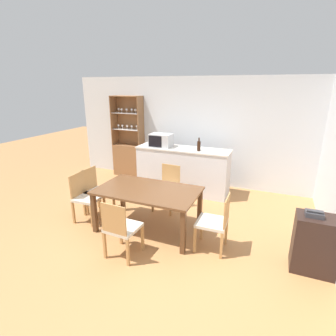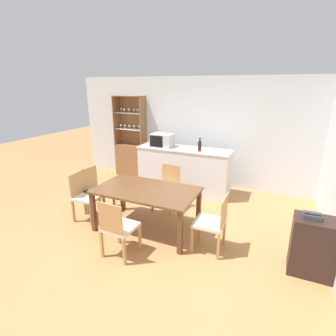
{
  "view_description": "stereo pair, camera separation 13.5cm",
  "coord_description": "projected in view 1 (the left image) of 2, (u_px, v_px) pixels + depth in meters",
  "views": [
    {
      "loc": [
        1.66,
        -3.43,
        2.35
      ],
      "look_at": [
        -0.2,
        1.01,
        0.82
      ],
      "focal_mm": 28.0,
      "sensor_mm": 36.0,
      "label": 1
    },
    {
      "loc": [
        1.79,
        -3.38,
        2.35
      ],
      "look_at": [
        -0.2,
        1.01,
        0.82
      ],
      "focal_mm": 28.0,
      "sensor_mm": 36.0,
      "label": 2
    }
  ],
  "objects": [
    {
      "name": "ground_plane",
      "position": [
        155.0,
        233.0,
        4.34
      ],
      "size": [
        18.0,
        18.0,
        0.0
      ],
      "primitive_type": "plane",
      "color": "#B27A47"
    },
    {
      "name": "wall_back",
      "position": [
        202.0,
        132.0,
        6.27
      ],
      "size": [
        6.8,
        0.06,
        2.55
      ],
      "color": "silver",
      "rests_on": "ground_plane"
    },
    {
      "name": "kitchen_counter",
      "position": [
        183.0,
        170.0,
        5.95
      ],
      "size": [
        2.09,
        0.6,
        1.01
      ],
      "color": "silver",
      "rests_on": "ground_plane"
    },
    {
      "name": "display_cabinet",
      "position": [
        129.0,
        153.0,
        7.02
      ],
      "size": [
        0.81,
        0.33,
        2.09
      ],
      "color": "brown",
      "rests_on": "ground_plane"
    },
    {
      "name": "dining_table",
      "position": [
        148.0,
        194.0,
        4.3
      ],
      "size": [
        1.67,
        0.98,
        0.72
      ],
      "color": "brown",
      "rests_on": "ground_plane"
    },
    {
      "name": "dining_chair_head_far",
      "position": [
        167.0,
        188.0,
        5.08
      ],
      "size": [
        0.46,
        0.46,
        0.87
      ],
      "rotation": [
        0.0,
        0.0,
        3.07
      ],
      "color": "beige",
      "rests_on": "ground_plane"
    },
    {
      "name": "dining_chair_side_right_near",
      "position": [
        215.0,
        222.0,
        3.81
      ],
      "size": [
        0.43,
        0.43,
        0.87
      ],
      "rotation": [
        0.0,
        0.0,
        1.59
      ],
      "color": "beige",
      "rests_on": "ground_plane"
    },
    {
      "name": "dining_chair_head_near",
      "position": [
        121.0,
        228.0,
        3.64
      ],
      "size": [
        0.44,
        0.44,
        0.87
      ],
      "rotation": [
        0.0,
        0.0,
        -0.05
      ],
      "color": "beige",
      "rests_on": "ground_plane"
    },
    {
      "name": "dining_chair_side_left_far",
      "position": [
        97.0,
        191.0,
        4.92
      ],
      "size": [
        0.45,
        0.45,
        0.87
      ],
      "rotation": [
        0.0,
        0.0,
        -1.63
      ],
      "color": "beige",
      "rests_on": "ground_plane"
    },
    {
      "name": "dining_chair_side_left_near",
      "position": [
        86.0,
        197.0,
        4.66
      ],
      "size": [
        0.44,
        0.44,
        0.87
      ],
      "rotation": [
        0.0,
        0.0,
        -1.53
      ],
      "color": "beige",
      "rests_on": "ground_plane"
    },
    {
      "name": "microwave",
      "position": [
        161.0,
        140.0,
        5.91
      ],
      "size": [
        0.49,
        0.35,
        0.29
      ],
      "color": "#B7BABF",
      "rests_on": "kitchen_counter"
    },
    {
      "name": "wine_bottle",
      "position": [
        199.0,
        146.0,
        5.52
      ],
      "size": [
        0.08,
        0.08,
        0.28
      ],
      "color": "black",
      "rests_on": "kitchen_counter"
    },
    {
      "name": "side_cabinet",
      "position": [
        315.0,
        244.0,
        3.38
      ],
      "size": [
        0.53,
        0.37,
        0.77
      ],
      "color": "black",
      "rests_on": "ground_plane"
    },
    {
      "name": "telephone",
      "position": [
        314.0,
        214.0,
        3.28
      ],
      "size": [
        0.21,
        0.16,
        0.1
      ],
      "color": "#38383D",
      "rests_on": "side_cabinet"
    }
  ]
}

